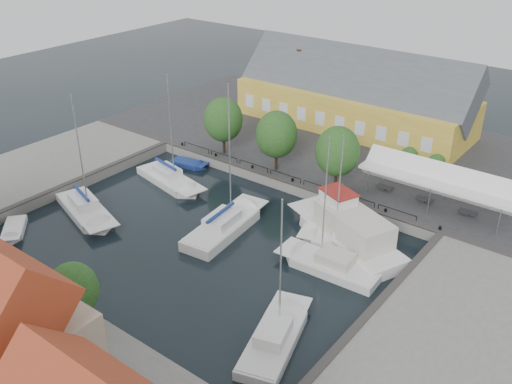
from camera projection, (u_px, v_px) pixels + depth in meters
ground at (214, 232)px, 49.65m from camera, size 140.00×140.00×0.00m
north_quay at (346, 146)px, 65.61m from camera, size 56.00×26.00×1.00m
west_quay at (44, 170)px, 59.87m from camera, size 12.00×24.00×1.00m
east_quay at (454, 350)px, 36.15m from camera, size 12.00×24.00×1.00m
quay_edge_fittings at (248, 201)px, 52.49m from camera, size 56.00×24.72×0.40m
warehouse at (351, 97)px, 68.96m from camera, size 28.56×14.00×9.55m
tent_canopy at (439, 179)px, 50.60m from camera, size 14.00×4.00×2.83m
quay_trees at (277, 134)px, 56.92m from camera, size 18.20×4.20×6.30m
car_red at (275, 140)px, 63.82m from camera, size 3.11×5.02×1.56m
center_sailboat at (225, 228)px, 49.69m from camera, size 4.04×10.26×13.58m
trawler at (348, 233)px, 47.63m from camera, size 12.78×8.26×5.00m
east_boat_a at (344, 244)px, 47.55m from camera, size 7.59×4.29×10.48m
east_boat_b at (331, 267)px, 44.58m from camera, size 8.70×3.21×11.62m
east_boat_c at (275, 340)px, 37.25m from camera, size 5.01×8.84×10.91m
west_boat_a at (170, 181)px, 58.04m from camera, size 9.52×4.44×12.15m
west_boat_d at (86, 212)px, 52.39m from camera, size 9.55×5.43×12.26m
launch_sw at (14, 231)px, 49.65m from camera, size 4.40×4.08×0.98m
launch_nw at (189, 165)px, 61.86m from camera, size 4.38×2.41×0.88m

